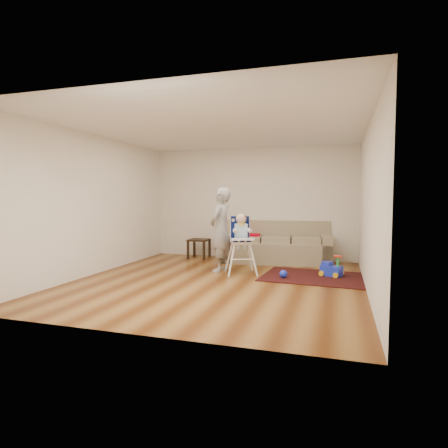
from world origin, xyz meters
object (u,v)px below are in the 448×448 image
(toy_ball, at_px, (283,274))
(high_chair, at_px, (241,245))
(ride_on_toy, at_px, (331,265))
(side_table, at_px, (199,249))
(sofa, at_px, (276,242))
(adult, at_px, (221,230))

(toy_ball, bearing_deg, high_chair, 166.56)
(ride_on_toy, xyz_separation_m, high_chair, (-1.70, -0.24, 0.36))
(side_table, relative_size, high_chair, 0.39)
(sofa, height_order, toy_ball, sofa)
(toy_ball, xyz_separation_m, adult, (-1.32, 0.34, 0.76))
(sofa, xyz_separation_m, adult, (-0.90, -1.40, 0.37))
(side_table, bearing_deg, toy_ball, -36.93)
(adult, bearing_deg, sofa, 156.25)
(sofa, xyz_separation_m, high_chair, (-0.45, -1.53, 0.10))
(sofa, height_order, adult, adult)
(toy_ball, bearing_deg, sofa, 103.45)
(ride_on_toy, bearing_deg, sofa, 157.36)
(ride_on_toy, height_order, toy_ball, ride_on_toy)
(sofa, xyz_separation_m, ride_on_toy, (1.26, -1.30, -0.26))
(sofa, distance_m, ride_on_toy, 1.82)
(toy_ball, bearing_deg, ride_on_toy, 27.75)
(side_table, distance_m, high_chair, 2.17)
(ride_on_toy, xyz_separation_m, toy_ball, (-0.84, -0.44, -0.13))
(adult, bearing_deg, toy_ball, 84.61)
(side_table, relative_size, adult, 0.28)
(ride_on_toy, distance_m, high_chair, 1.76)
(side_table, bearing_deg, adult, -54.23)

